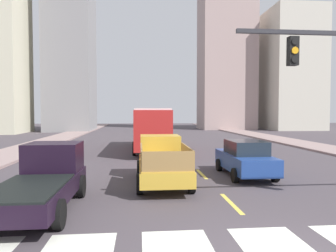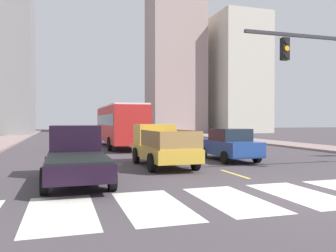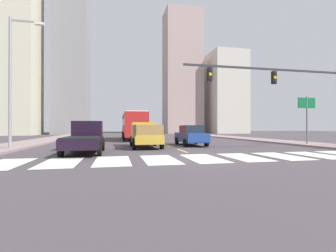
% 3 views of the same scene
% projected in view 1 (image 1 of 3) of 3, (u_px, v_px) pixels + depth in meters
% --- Properties ---
extents(sidewalk_right, '(3.53, 110.00, 0.15)m').
position_uv_depth(sidewalk_right, '(327.00, 149.00, 25.54)').
color(sidewalk_right, gray).
rests_on(sidewalk_right, ground).
extents(sidewalk_left, '(3.53, 110.00, 0.15)m').
position_uv_depth(sidewalk_left, '(16.00, 152.00, 23.29)').
color(sidewalk_left, gray).
rests_on(sidewalk_left, ground).
extents(lane_dash_0, '(0.16, 2.40, 0.01)m').
position_uv_depth(lane_dash_0, '(231.00, 203.00, 10.49)').
color(lane_dash_0, '#DAC349').
rests_on(lane_dash_0, ground).
extents(lane_dash_1, '(0.16, 2.40, 0.01)m').
position_uv_depth(lane_dash_1, '(202.00, 174.00, 15.46)').
color(lane_dash_1, '#DAC349').
rests_on(lane_dash_1, ground).
extents(lane_dash_2, '(0.16, 2.40, 0.01)m').
position_uv_depth(lane_dash_2, '(186.00, 159.00, 20.44)').
color(lane_dash_2, '#DAC349').
rests_on(lane_dash_2, ground).
extents(lane_dash_3, '(0.16, 2.40, 0.01)m').
position_uv_depth(lane_dash_3, '(177.00, 150.00, 25.41)').
color(lane_dash_3, '#DAC349').
rests_on(lane_dash_3, ground).
extents(lane_dash_4, '(0.16, 2.40, 0.01)m').
position_uv_depth(lane_dash_4, '(171.00, 144.00, 30.38)').
color(lane_dash_4, '#DAC349').
rests_on(lane_dash_4, ground).
extents(lane_dash_5, '(0.16, 2.40, 0.01)m').
position_uv_depth(lane_dash_5, '(166.00, 139.00, 35.36)').
color(lane_dash_5, '#DAC349').
rests_on(lane_dash_5, ground).
extents(lane_dash_6, '(0.16, 2.40, 0.01)m').
position_uv_depth(lane_dash_6, '(163.00, 136.00, 40.33)').
color(lane_dash_6, '#DAC349').
rests_on(lane_dash_6, ground).
extents(lane_dash_7, '(0.16, 2.40, 0.01)m').
position_uv_depth(lane_dash_7, '(160.00, 133.00, 45.31)').
color(lane_dash_7, '#DAC349').
rests_on(lane_dash_7, ground).
extents(pickup_stakebed, '(2.18, 5.20, 1.96)m').
position_uv_depth(pickup_stakebed, '(162.00, 161.00, 13.67)').
color(pickup_stakebed, gold).
rests_on(pickup_stakebed, ground).
extents(pickup_dark, '(2.18, 5.20, 1.96)m').
position_uv_depth(pickup_dark, '(44.00, 178.00, 10.07)').
color(pickup_dark, black).
rests_on(pickup_dark, ground).
extents(city_bus, '(2.72, 10.80, 3.32)m').
position_uv_depth(city_bus, '(150.00, 126.00, 25.02)').
color(city_bus, red).
rests_on(city_bus, ground).
extents(sedan_far, '(2.02, 4.40, 1.72)m').
position_uv_depth(sedan_far, '(245.00, 158.00, 14.93)').
color(sedan_far, navy).
rests_on(sedan_far, ground).
extents(block_mid_left, '(9.41, 7.44, 31.99)m').
position_uv_depth(block_mid_left, '(226.00, 41.00, 56.59)').
color(block_mid_left, '#A88E8A').
rests_on(block_mid_left, ground).
extents(block_mid_right, '(8.78, 10.79, 21.00)m').
position_uv_depth(block_mid_right, '(289.00, 71.00, 55.94)').
color(block_mid_right, beige).
rests_on(block_mid_right, ground).
extents(block_low_left, '(7.14, 9.09, 32.37)m').
position_uv_depth(block_low_left, '(70.00, 32.00, 51.11)').
color(block_low_left, gray).
rests_on(block_low_left, ground).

